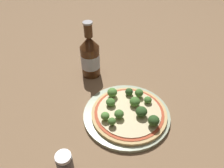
# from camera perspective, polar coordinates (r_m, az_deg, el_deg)

# --- Properties ---
(ground_plane) EXTENTS (3.00, 3.00, 0.00)m
(ground_plane) POSITION_cam_1_polar(r_m,az_deg,el_deg) (0.70, 5.34, -7.84)
(ground_plane) COLOR #846647
(plate) EXTENTS (0.27, 0.27, 0.01)m
(plate) POSITION_cam_1_polar(r_m,az_deg,el_deg) (0.69, 3.82, -7.95)
(plate) COLOR #A3B293
(plate) RESTS_ON ground_plane
(pizza) EXTENTS (0.23, 0.23, 0.01)m
(pizza) POSITION_cam_1_polar(r_m,az_deg,el_deg) (0.68, 4.57, -7.61)
(pizza) COLOR tan
(pizza) RESTS_ON plate
(broccoli_floret_0) EXTENTS (0.03, 0.03, 0.03)m
(broccoli_floret_0) POSITION_cam_1_polar(r_m,az_deg,el_deg) (0.64, 1.85, -7.83)
(broccoli_floret_0) COLOR #6B8E51
(broccoli_floret_0) RESTS_ON pizza
(broccoli_floret_1) EXTENTS (0.03, 0.03, 0.03)m
(broccoli_floret_1) POSITION_cam_1_polar(r_m,az_deg,el_deg) (0.68, 5.98, -4.58)
(broccoli_floret_1) COLOR #6B8E51
(broccoli_floret_1) RESTS_ON pizza
(broccoli_floret_2) EXTENTS (0.03, 0.03, 0.03)m
(broccoli_floret_2) POSITION_cam_1_polar(r_m,az_deg,el_deg) (0.71, 7.07, -2.33)
(broccoli_floret_2) COLOR #6B8E51
(broccoli_floret_2) RESTS_ON pizza
(broccoli_floret_3) EXTENTS (0.03, 0.03, 0.03)m
(broccoli_floret_3) POSITION_cam_1_polar(r_m,az_deg,el_deg) (0.65, 7.69, -7.13)
(broccoli_floret_3) COLOR #6B8E51
(broccoli_floret_3) RESTS_ON pizza
(broccoli_floret_4) EXTENTS (0.03, 0.03, 0.03)m
(broccoli_floret_4) POSITION_cam_1_polar(r_m,az_deg,el_deg) (0.64, -1.80, -8.35)
(broccoli_floret_4) COLOR #6B8E51
(broccoli_floret_4) RESTS_ON pizza
(broccoli_floret_5) EXTENTS (0.03, 0.03, 0.03)m
(broccoli_floret_5) POSITION_cam_1_polar(r_m,az_deg,el_deg) (0.63, 10.82, -9.37)
(broccoli_floret_5) COLOR #6B8E51
(broccoli_floret_5) RESTS_ON pizza
(broccoli_floret_6) EXTENTS (0.02, 0.02, 0.02)m
(broccoli_floret_6) POSITION_cam_1_polar(r_m,az_deg,el_deg) (0.70, 9.34, -4.11)
(broccoli_floret_6) COLOR #6B8E51
(broccoli_floret_6) RESTS_ON pizza
(broccoli_floret_7) EXTENTS (0.02, 0.02, 0.03)m
(broccoli_floret_7) POSITION_cam_1_polar(r_m,az_deg,el_deg) (0.62, 0.30, -10.00)
(broccoli_floret_7) COLOR #6B8E51
(broccoli_floret_7) RESTS_ON pizza
(broccoli_floret_8) EXTENTS (0.03, 0.03, 0.02)m
(broccoli_floret_8) POSITION_cam_1_polar(r_m,az_deg,el_deg) (0.72, 4.49, -2.03)
(broccoli_floret_8) COLOR #6B8E51
(broccoli_floret_8) RESTS_ON pizza
(broccoli_floret_9) EXTENTS (0.03, 0.03, 0.03)m
(broccoli_floret_9) POSITION_cam_1_polar(r_m,az_deg,el_deg) (0.70, 0.07, -2.21)
(broccoli_floret_9) COLOR #6B8E51
(broccoli_floret_9) RESTS_ON pizza
(broccoli_floret_10) EXTENTS (0.03, 0.03, 0.02)m
(broccoli_floret_10) POSITION_cam_1_polar(r_m,az_deg,el_deg) (0.68, -0.35, -4.75)
(broccoli_floret_10) COLOR #6B8E51
(broccoli_floret_10) RESTS_ON pizza
(beer_bottle) EXTENTS (0.07, 0.07, 0.21)m
(beer_bottle) POSITION_cam_1_polar(r_m,az_deg,el_deg) (0.81, -5.73, 7.19)
(beer_bottle) COLOR #472814
(beer_bottle) RESTS_ON ground_plane
(pepper_shaker) EXTENTS (0.04, 0.04, 0.06)m
(pepper_shaker) POSITION_cam_1_polar(r_m,az_deg,el_deg) (0.58, -12.52, -19.19)
(pepper_shaker) COLOR #4C4C51
(pepper_shaker) RESTS_ON ground_plane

